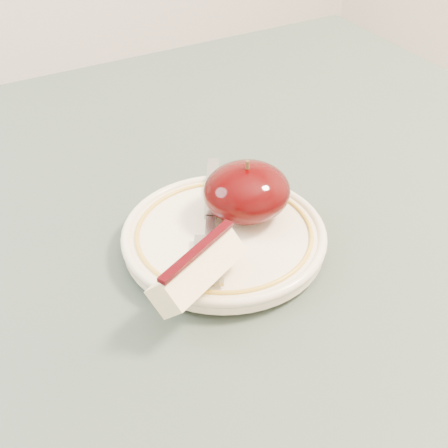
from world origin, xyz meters
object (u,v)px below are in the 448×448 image
table (243,301)px  apple_half (247,192)px  fork (211,218)px  plate (224,236)px

table → apple_half: 0.13m
apple_half → fork: size_ratio=0.47×
plate → apple_half: apple_half is taller
plate → apple_half: bearing=24.8°
table → plate: size_ratio=4.75×
table → apple_half: bearing=53.4°
plate → apple_half: size_ratio=2.29×
fork → apple_half: bearing=-67.1°
fork → table: bearing=-85.3°
table → fork: bearing=154.9°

